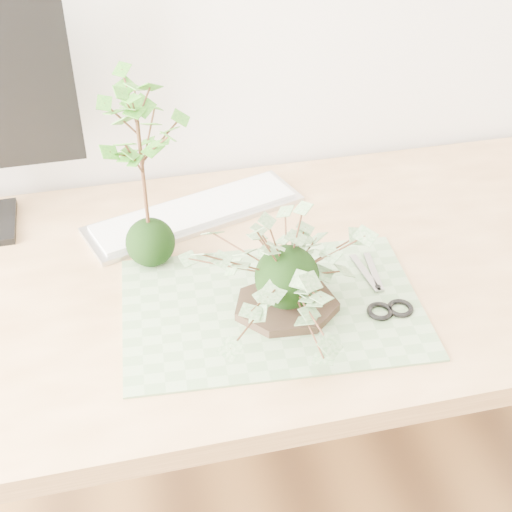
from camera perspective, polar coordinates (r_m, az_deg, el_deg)
name	(u,v)px	position (r m, az deg, el deg)	size (l,w,h in m)	color
desk	(226,313)	(1.28, -2.41, -4.59)	(1.60, 0.70, 0.74)	tan
cutting_mat	(272,307)	(1.16, 1.30, -4.11)	(0.48, 0.32, 0.00)	#648859
stone_dish	(286,306)	(1.15, 2.42, -3.98)	(0.17, 0.17, 0.01)	black
ivy_kokedama	(288,252)	(1.08, 2.56, 0.28)	(0.31, 0.31, 0.20)	black
maple_kokedama	(139,134)	(1.14, -9.38, 9.64)	(0.20, 0.20, 0.36)	black
keyboard	(195,213)	(1.37, -4.91, 3.44)	(0.44, 0.24, 0.02)	#B8B8B8
scissors	(385,301)	(1.18, 10.32, -3.55)	(0.08, 0.17, 0.01)	gray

